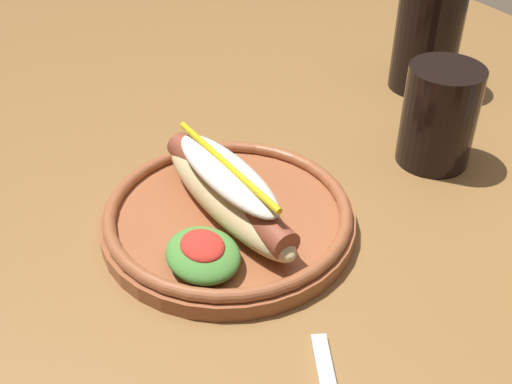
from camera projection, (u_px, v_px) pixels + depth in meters
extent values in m
cube|color=olive|center=(320.00, 168.00, 0.71)|extent=(1.33, 1.00, 0.04)
cylinder|color=olive|center=(310.00, 128.00, 1.49)|extent=(0.06, 0.06, 0.70)
cylinder|color=#9E5633|center=(228.00, 221.00, 0.59)|extent=(0.24, 0.24, 0.02)
torus|color=#9E5633|center=(228.00, 211.00, 0.59)|extent=(0.23, 0.23, 0.01)
ellipsoid|color=#E0C184|center=(228.00, 197.00, 0.58)|extent=(0.20, 0.06, 0.04)
cylinder|color=brown|center=(227.00, 190.00, 0.57)|extent=(0.19, 0.03, 0.03)
ellipsoid|color=silver|center=(227.00, 173.00, 0.56)|extent=(0.15, 0.05, 0.02)
cylinder|color=yellow|center=(226.00, 164.00, 0.56)|extent=(0.16, 0.01, 0.01)
ellipsoid|color=#4C8C38|center=(203.00, 255.00, 0.53)|extent=(0.07, 0.06, 0.02)
ellipsoid|color=red|center=(202.00, 246.00, 0.52)|extent=(0.04, 0.04, 0.01)
cube|color=silver|center=(327.00, 382.00, 0.46)|extent=(0.08, 0.05, 0.00)
cylinder|color=black|center=(428.00, 36.00, 0.79)|extent=(0.08, 0.08, 0.14)
cylinder|color=black|center=(439.00, 116.00, 0.66)|extent=(0.08, 0.08, 0.11)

